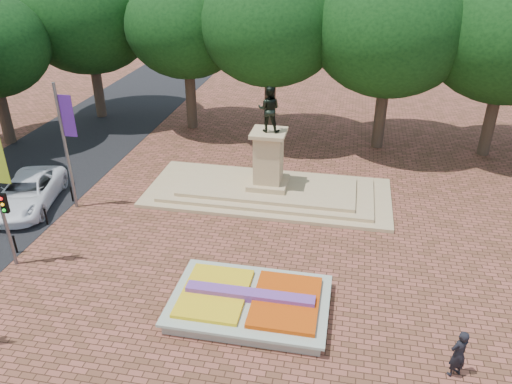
# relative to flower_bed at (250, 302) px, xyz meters

# --- Properties ---
(ground) EXTENTS (90.00, 90.00, 0.00)m
(ground) POSITION_rel_flower_bed_xyz_m (-1.03, 2.00, -0.38)
(ground) COLOR brown
(ground) RESTS_ON ground
(asphalt_street) EXTENTS (9.00, 90.00, 0.02)m
(asphalt_street) POSITION_rel_flower_bed_xyz_m (-16.03, 7.00, -0.37)
(asphalt_street) COLOR black
(asphalt_street) RESTS_ON ground
(flower_bed) EXTENTS (6.30, 4.30, 0.91)m
(flower_bed) POSITION_rel_flower_bed_xyz_m (0.00, 0.00, 0.00)
(flower_bed) COLOR gray
(flower_bed) RESTS_ON ground
(monument) EXTENTS (14.00, 6.00, 6.40)m
(monument) POSITION_rel_flower_bed_xyz_m (-1.03, 10.00, 0.50)
(monument) COLOR tan
(monument) RESTS_ON ground
(tree_row_back) EXTENTS (44.80, 8.80, 10.43)m
(tree_row_back) POSITION_rel_flower_bed_xyz_m (1.31, 20.00, 6.29)
(tree_row_back) COLOR #34291C
(tree_row_back) RESTS_ON ground
(van) EXTENTS (4.05, 6.48, 1.67)m
(van) POSITION_rel_flower_bed_xyz_m (-13.80, 6.08, 0.46)
(van) COLOR white
(van) RESTS_ON ground
(pedestrian) EXTENTS (0.84, 0.76, 1.92)m
(pedestrian) POSITION_rel_flower_bed_xyz_m (7.56, -1.89, 0.58)
(pedestrian) COLOR black
(pedestrian) RESTS_ON ground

